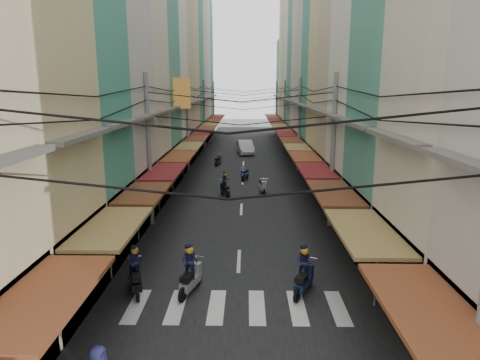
# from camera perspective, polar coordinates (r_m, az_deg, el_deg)

# --- Properties ---
(ground) EXTENTS (160.00, 160.00, 0.00)m
(ground) POSITION_cam_1_polar(r_m,az_deg,el_deg) (20.92, -0.04, -8.61)
(ground) COLOR slate
(ground) RESTS_ON ground
(road) EXTENTS (10.00, 80.00, 0.02)m
(road) POSITION_cam_1_polar(r_m,az_deg,el_deg) (40.23, 0.44, 1.70)
(road) COLOR black
(road) RESTS_ON ground
(sidewalk_left) EXTENTS (3.00, 80.00, 0.06)m
(sidewalk_left) POSITION_cam_1_polar(r_m,az_deg,el_deg) (40.80, -8.73, 1.73)
(sidewalk_left) COLOR gray
(sidewalk_left) RESTS_ON ground
(sidewalk_right) EXTENTS (3.00, 80.00, 0.06)m
(sidewalk_right) POSITION_cam_1_polar(r_m,az_deg,el_deg) (40.69, 9.64, 1.67)
(sidewalk_right) COLOR gray
(sidewalk_right) RESTS_ON ground
(crosswalk) EXTENTS (7.55, 2.40, 0.01)m
(crosswalk) POSITION_cam_1_polar(r_m,az_deg,el_deg) (15.46, -0.44, -16.55)
(crosswalk) COLOR silver
(crosswalk) RESTS_ON ground
(building_row_left) EXTENTS (7.80, 67.67, 23.70)m
(building_row_left) POSITION_cam_1_polar(r_m,az_deg,el_deg) (37.08, -12.40, 15.67)
(building_row_left) COLOR silver
(building_row_left) RESTS_ON ground
(building_row_right) EXTENTS (7.80, 68.98, 22.59)m
(building_row_right) POSITION_cam_1_polar(r_m,az_deg,el_deg) (36.80, 13.29, 15.08)
(building_row_right) COLOR teal
(building_row_right) RESTS_ON ground
(utility_poles) EXTENTS (10.20, 66.13, 8.20)m
(utility_poles) POSITION_cam_1_polar(r_m,az_deg,el_deg) (34.54, 0.39, 10.91)
(utility_poles) COLOR gray
(utility_poles) RESTS_ON ground
(white_car) EXTENTS (5.53, 2.78, 1.87)m
(white_car) POSITION_cam_1_polar(r_m,az_deg,el_deg) (48.32, 0.70, 3.50)
(white_car) COLOR silver
(white_car) RESTS_ON ground
(bicycle) EXTENTS (1.56, 1.01, 1.00)m
(bicycle) POSITION_cam_1_polar(r_m,az_deg,el_deg) (21.81, 15.10, -8.17)
(bicycle) COLOR black
(bicycle) RESTS_ON ground
(moving_scooters) EXTENTS (6.72, 27.60, 1.90)m
(moving_scooters) POSITION_cam_1_polar(r_m,az_deg,el_deg) (22.90, -1.86, -5.27)
(moving_scooters) COLOR black
(moving_scooters) RESTS_ON ground
(parked_scooters) EXTENTS (13.46, 15.41, 0.98)m
(parked_scooters) POSITION_cam_1_polar(r_m,az_deg,el_deg) (16.74, 13.65, -12.87)
(parked_scooters) COLOR black
(parked_scooters) RESTS_ON ground
(pedestrians) EXTENTS (11.99, 21.21, 2.14)m
(pedestrians) POSITION_cam_1_polar(r_m,az_deg,el_deg) (21.56, -10.42, -5.30)
(pedestrians) COLOR #27202A
(pedestrians) RESTS_ON ground
(market_umbrella) EXTENTS (2.08, 2.08, 2.20)m
(market_umbrella) POSITION_cam_1_polar(r_m,az_deg,el_deg) (16.29, 22.24, -8.58)
(market_umbrella) COLOR #B2B2B7
(market_umbrella) RESTS_ON ground
(traffic_sign) EXTENTS (0.10, 0.59, 2.67)m
(traffic_sign) POSITION_cam_1_polar(r_m,az_deg,el_deg) (15.45, 17.85, -9.43)
(traffic_sign) COLOR gray
(traffic_sign) RESTS_ON ground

